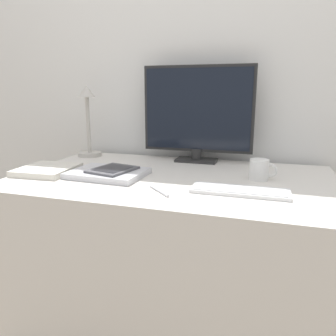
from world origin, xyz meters
name	(u,v)px	position (x,y,z in m)	size (l,w,h in m)	color
wall_back	(198,66)	(0.00, 0.58, 1.20)	(3.60, 0.05, 2.40)	silver
desk	(173,259)	(0.00, 0.13, 0.37)	(1.28, 0.77, 0.74)	silver
monitor	(197,113)	(0.03, 0.44, 0.98)	(0.53, 0.11, 0.46)	#262626
keyboard	(240,191)	(0.28, -0.01, 0.75)	(0.33, 0.12, 0.01)	silver
laptop	(108,173)	(-0.26, 0.05, 0.75)	(0.30, 0.24, 0.02)	#BCBCC1
ereader	(113,170)	(-0.24, 0.06, 0.77)	(0.18, 0.21, 0.01)	#4C4C51
desk_lamp	(88,118)	(-0.55, 0.41, 0.94)	(0.12, 0.12, 0.37)	#BCB7AD
notebook	(47,170)	(-0.53, 0.03, 0.75)	(0.23, 0.24, 0.03)	silver
coffee_mug	(260,170)	(0.34, 0.18, 0.78)	(0.11, 0.07, 0.08)	white
pen	(159,191)	(0.01, -0.09, 0.74)	(0.10, 0.10, 0.01)	silver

